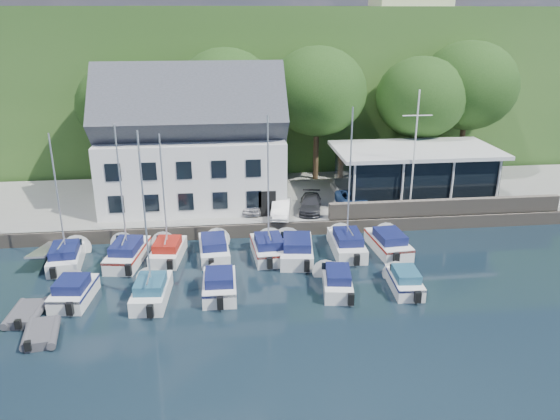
{
  "coord_description": "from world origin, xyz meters",
  "views": [
    {
      "loc": [
        -4.89,
        -25.91,
        15.55
      ],
      "look_at": [
        -0.94,
        9.0,
        2.74
      ],
      "focal_mm": 35.0,
      "sensor_mm": 36.0,
      "label": 1
    }
  ],
  "objects_px": {
    "boat_r1_7": "(388,241)",
    "boat_r1_6": "(349,187)",
    "boat_r1_4": "(268,191)",
    "boat_r2_0": "(74,289)",
    "car_silver": "(254,203)",
    "boat_r2_3": "(337,279)",
    "car_white": "(281,208)",
    "flagpole": "(414,153)",
    "dinghy_0": "(26,312)",
    "dinghy_1": "(41,332)",
    "boat_r1_1": "(122,195)",
    "car_dgrey": "(310,204)",
    "boat_r1_3": "(214,246)",
    "boat_r2_2": "(219,282)",
    "boat_r1_0": "(58,202)",
    "harbor_building": "(193,149)",
    "boat_r1_5": "(296,247)",
    "boat_r1_2": "(164,199)",
    "boat_r2_1": "(146,228)",
    "club_pavilion": "(414,172)",
    "boat_r2_4": "(405,279)"
  },
  "relations": [
    {
      "from": "boat_r1_1",
      "to": "boat_r2_3",
      "type": "bearing_deg",
      "value": -13.08
    },
    {
      "from": "boat_r1_5",
      "to": "boat_r2_2",
      "type": "relative_size",
      "value": 1.24
    },
    {
      "from": "car_dgrey",
      "to": "boat_r2_1",
      "type": "xyz_separation_m",
      "value": [
        -10.98,
        -11.02,
        2.85
      ]
    },
    {
      "from": "harbor_building",
      "to": "boat_r1_4",
      "type": "distance_m",
      "value": 10.41
    },
    {
      "from": "car_dgrey",
      "to": "boat_r2_3",
      "type": "xyz_separation_m",
      "value": [
        -0.2,
        -10.94,
        -0.89
      ]
    },
    {
      "from": "boat_r1_4",
      "to": "boat_r1_6",
      "type": "relative_size",
      "value": 1.0
    },
    {
      "from": "boat_r1_3",
      "to": "boat_r2_2",
      "type": "xyz_separation_m",
      "value": [
        0.33,
        -5.38,
        0.03
      ]
    },
    {
      "from": "boat_r1_1",
      "to": "boat_r1_3",
      "type": "height_order",
      "value": "boat_r1_1"
    },
    {
      "from": "flagpole",
      "to": "boat_r1_2",
      "type": "relative_size",
      "value": 1.12
    },
    {
      "from": "boat_r1_7",
      "to": "boat_r2_2",
      "type": "height_order",
      "value": "boat_r2_2"
    },
    {
      "from": "dinghy_0",
      "to": "dinghy_1",
      "type": "xyz_separation_m",
      "value": [
        1.39,
        -2.08,
        0.0
      ]
    },
    {
      "from": "boat_r1_6",
      "to": "dinghy_0",
      "type": "height_order",
      "value": "boat_r1_6"
    },
    {
      "from": "boat_r1_4",
      "to": "boat_r2_0",
      "type": "xyz_separation_m",
      "value": [
        -11.56,
        -4.74,
        -3.91
      ]
    },
    {
      "from": "car_silver",
      "to": "dinghy_0",
      "type": "distance_m",
      "value": 18.41
    },
    {
      "from": "club_pavilion",
      "to": "boat_r1_5",
      "type": "relative_size",
      "value": 1.99
    },
    {
      "from": "boat_r1_5",
      "to": "boat_r1_6",
      "type": "xyz_separation_m",
      "value": [
        3.57,
        0.58,
        3.85
      ]
    },
    {
      "from": "harbor_building",
      "to": "boat_r1_2",
      "type": "distance_m",
      "value": 8.74
    },
    {
      "from": "flagpole",
      "to": "boat_r1_6",
      "type": "height_order",
      "value": "flagpole"
    },
    {
      "from": "flagpole",
      "to": "boat_r1_5",
      "type": "height_order",
      "value": "flagpole"
    },
    {
      "from": "car_silver",
      "to": "boat_r2_2",
      "type": "xyz_separation_m",
      "value": [
        -2.79,
        -11.29,
        -0.86
      ]
    },
    {
      "from": "boat_r1_0",
      "to": "boat_r1_4",
      "type": "xyz_separation_m",
      "value": [
        13.2,
        -0.28,
        0.32
      ]
    },
    {
      "from": "car_silver",
      "to": "flagpole",
      "type": "bearing_deg",
      "value": 4.78
    },
    {
      "from": "car_dgrey",
      "to": "boat_r2_2",
      "type": "bearing_deg",
      "value": -111.77
    },
    {
      "from": "harbor_building",
      "to": "car_dgrey",
      "type": "distance_m",
      "value": 10.18
    },
    {
      "from": "harbor_building",
      "to": "boat_r1_5",
      "type": "relative_size",
      "value": 2.17
    },
    {
      "from": "flagpole",
      "to": "boat_r2_1",
      "type": "height_order",
      "value": "flagpole"
    },
    {
      "from": "car_white",
      "to": "boat_r1_1",
      "type": "xyz_separation_m",
      "value": [
        -10.71,
        -4.74,
        3.03
      ]
    },
    {
      "from": "boat_r1_3",
      "to": "boat_r1_7",
      "type": "bearing_deg",
      "value": -6.24
    },
    {
      "from": "boat_r1_2",
      "to": "boat_r1_3",
      "type": "distance_m",
      "value": 4.59
    },
    {
      "from": "car_white",
      "to": "flagpole",
      "type": "distance_m",
      "value": 10.76
    },
    {
      "from": "boat_r1_5",
      "to": "boat_r1_7",
      "type": "xyz_separation_m",
      "value": [
        6.44,
        0.39,
        -0.03
      ]
    },
    {
      "from": "boat_r1_2",
      "to": "boat_r1_3",
      "type": "relative_size",
      "value": 1.31
    },
    {
      "from": "car_silver",
      "to": "boat_r1_7",
      "type": "height_order",
      "value": "car_silver"
    },
    {
      "from": "boat_r1_0",
      "to": "boat_r1_3",
      "type": "height_order",
      "value": "boat_r1_0"
    },
    {
      "from": "harbor_building",
      "to": "car_silver",
      "type": "distance_m",
      "value": 6.46
    },
    {
      "from": "car_white",
      "to": "boat_r2_2",
      "type": "height_order",
      "value": "car_white"
    },
    {
      "from": "boat_r2_0",
      "to": "harbor_building",
      "type": "bearing_deg",
      "value": 71.55
    },
    {
      "from": "boat_r1_7",
      "to": "boat_r2_4",
      "type": "distance_m",
      "value": 5.5
    },
    {
      "from": "car_silver",
      "to": "boat_r2_3",
      "type": "height_order",
      "value": "car_silver"
    },
    {
      "from": "car_silver",
      "to": "car_white",
      "type": "relative_size",
      "value": 0.94
    },
    {
      "from": "harbor_building",
      "to": "dinghy_0",
      "type": "relative_size",
      "value": 4.94
    },
    {
      "from": "boat_r1_2",
      "to": "boat_r1_3",
      "type": "xyz_separation_m",
      "value": [
        3.05,
        -0.0,
        -3.43
      ]
    },
    {
      "from": "car_silver",
      "to": "boat_r1_6",
      "type": "distance_m",
      "value": 9.13
    },
    {
      "from": "boat_r1_0",
      "to": "boat_r1_2",
      "type": "relative_size",
      "value": 1.04
    },
    {
      "from": "boat_r1_0",
      "to": "boat_r2_3",
      "type": "bearing_deg",
      "value": -22.96
    },
    {
      "from": "flagpole",
      "to": "boat_r1_7",
      "type": "bearing_deg",
      "value": -122.88
    },
    {
      "from": "car_dgrey",
      "to": "boat_r2_3",
      "type": "bearing_deg",
      "value": -79.29
    },
    {
      "from": "boat_r1_7",
      "to": "boat_r1_6",
      "type": "bearing_deg",
      "value": 171.52
    },
    {
      "from": "boat_r1_6",
      "to": "boat_r1_7",
      "type": "relative_size",
      "value": 1.46
    },
    {
      "from": "boat_r1_1",
      "to": "boat_r2_4",
      "type": "relative_size",
      "value": 1.82
    }
  ]
}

